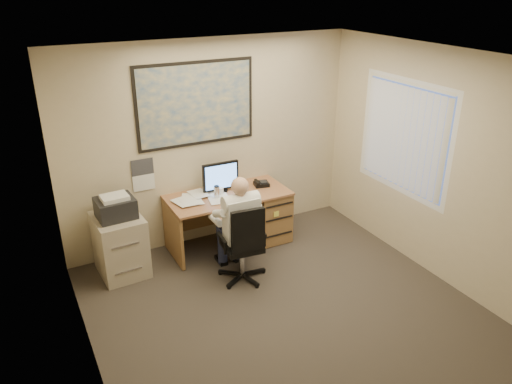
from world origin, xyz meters
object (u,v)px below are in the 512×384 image
desk (250,210)px  person (240,229)px  office_chair (244,258)px  filing_cabinet (120,240)px

desk → person: (-0.52, -0.80, 0.20)m
person → office_chair: bearing=-84.8°
desk → person: size_ratio=1.23×
desk → filing_cabinet: desk is taller
filing_cabinet → office_chair: filing_cabinet is taller
desk → person: bearing=-123.3°
office_chair → person: person is taller
office_chair → person: 0.36m
filing_cabinet → person: (1.26, -0.77, 0.20)m
desk → person: 0.97m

